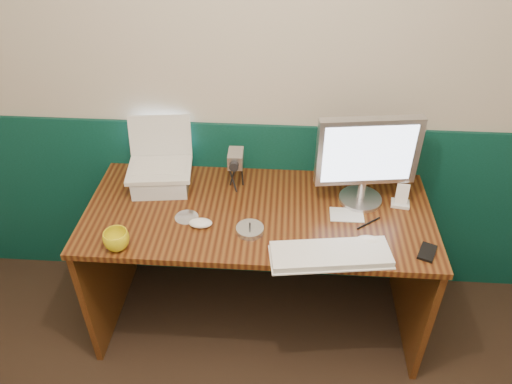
# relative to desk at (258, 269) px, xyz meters

# --- Properties ---
(back_wall) EXTENTS (3.50, 0.04, 2.50)m
(back_wall) POSITION_rel_desk_xyz_m (0.01, 0.37, 0.88)
(back_wall) COLOR beige
(back_wall) RESTS_ON ground
(wainscot) EXTENTS (3.48, 0.02, 1.00)m
(wainscot) POSITION_rel_desk_xyz_m (0.01, 0.36, 0.12)
(wainscot) COLOR #073226
(wainscot) RESTS_ON ground
(desk) EXTENTS (1.60, 0.70, 0.75)m
(desk) POSITION_rel_desk_xyz_m (0.00, 0.00, 0.00)
(desk) COLOR #37160A
(desk) RESTS_ON ground
(laptop_riser) EXTENTS (0.29, 0.25, 0.09)m
(laptop_riser) POSITION_rel_desk_xyz_m (-0.48, 0.16, 0.42)
(laptop_riser) COLOR silver
(laptop_riser) RESTS_ON desk
(laptop) EXTENTS (0.33, 0.27, 0.25)m
(laptop) POSITION_rel_desk_xyz_m (-0.48, 0.16, 0.59)
(laptop) COLOR silver
(laptop) RESTS_ON laptop_riser
(monitor) EXTENTS (0.47, 0.19, 0.46)m
(monitor) POSITION_rel_desk_xyz_m (0.48, 0.11, 0.60)
(monitor) COLOR silver
(monitor) RESTS_ON desk
(keyboard) EXTENTS (0.51, 0.23, 0.03)m
(keyboard) POSITION_rel_desk_xyz_m (0.32, -0.29, 0.39)
(keyboard) COLOR white
(keyboard) RESTS_ON desk
(mouse_right) EXTENTS (0.13, 0.08, 0.04)m
(mouse_right) POSITION_rel_desk_xyz_m (0.48, -0.20, 0.39)
(mouse_right) COLOR white
(mouse_right) RESTS_ON desk
(mouse_left) EXTENTS (0.11, 0.07, 0.03)m
(mouse_left) POSITION_rel_desk_xyz_m (-0.25, -0.12, 0.39)
(mouse_left) COLOR white
(mouse_left) RESTS_ON desk
(mug) EXTENTS (0.14, 0.14, 0.09)m
(mug) POSITION_rel_desk_xyz_m (-0.57, -0.29, 0.42)
(mug) COLOR yellow
(mug) RESTS_ON desk
(camcorder) EXTENTS (0.09, 0.12, 0.19)m
(camcorder) POSITION_rel_desk_xyz_m (-0.12, 0.18, 0.47)
(camcorder) COLOR #B5B5BA
(camcorder) RESTS_ON desk
(cd_spindle) EXTENTS (0.12, 0.12, 0.03)m
(cd_spindle) POSITION_rel_desk_xyz_m (-0.03, -0.15, 0.39)
(cd_spindle) COLOR #B5BEC6
(cd_spindle) RESTS_ON desk
(cd_loose_a) EXTENTS (0.11, 0.11, 0.00)m
(cd_loose_a) POSITION_rel_desk_xyz_m (-0.32, -0.07, 0.38)
(cd_loose_a) COLOR silver
(cd_loose_a) RESTS_ON desk
(pen) EXTENTS (0.11, 0.09, 0.01)m
(pen) POSITION_rel_desk_xyz_m (0.50, -0.06, 0.38)
(pen) COLOR black
(pen) RESTS_ON desk
(papers) EXTENTS (0.15, 0.10, 0.00)m
(papers) POSITION_rel_desk_xyz_m (0.40, -0.00, 0.38)
(papers) COLOR silver
(papers) RESTS_ON desk
(dock) EXTENTS (0.09, 0.07, 0.02)m
(dock) POSITION_rel_desk_xyz_m (0.66, 0.09, 0.38)
(dock) COLOR white
(dock) RESTS_ON desk
(music_player) EXTENTS (0.06, 0.04, 0.10)m
(music_player) POSITION_rel_desk_xyz_m (0.66, 0.09, 0.44)
(music_player) COLOR white
(music_player) RESTS_ON dock
(pda) EXTENTS (0.10, 0.12, 0.01)m
(pda) POSITION_rel_desk_xyz_m (0.72, -0.23, 0.38)
(pda) COLOR black
(pda) RESTS_ON desk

